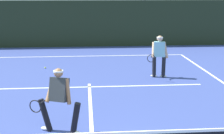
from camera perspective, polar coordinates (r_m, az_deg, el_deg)
name	(u,v)px	position (r m, az deg, el deg)	size (l,w,h in m)	color
court_line_baseline_far	(88,56)	(16.86, -4.19, 1.90)	(9.70, 0.10, 0.01)	white
court_line_service	(89,87)	(11.51, -3.91, -3.43)	(7.90, 0.10, 0.01)	white
court_line_centre	(91,117)	(8.86, -3.64, -8.60)	(0.10, 6.40, 0.01)	white
player_near	(59,98)	(7.73, -9.15, -5.32)	(1.14, 0.81, 1.56)	black
player_far	(159,55)	(12.68, 8.12, 2.12)	(0.90, 0.83, 1.61)	black
tennis_ball_extra	(45,68)	(14.46, -11.45, -0.11)	(0.07, 0.07, 0.07)	#D1E033
back_fence_windscreen	(87,24)	(19.57, -4.34, 7.45)	(18.95, 0.12, 2.70)	black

